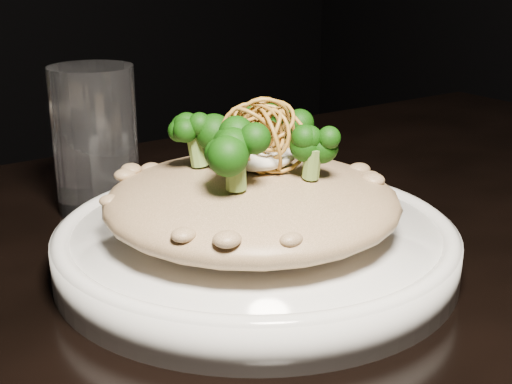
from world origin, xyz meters
The scene contains 7 objects.
table centered at (0.00, 0.00, 0.67)m, with size 1.10×0.80×0.75m.
plate centered at (-0.07, 0.05, 0.76)m, with size 0.28×0.28×0.03m, color white.
risotto centered at (-0.08, 0.05, 0.80)m, with size 0.20×0.20×0.04m, color brown.
broccoli centered at (-0.08, 0.05, 0.84)m, with size 0.12×0.12×0.04m, color black, non-canonical shape.
cheese centered at (-0.07, 0.05, 0.83)m, with size 0.06×0.06×0.02m, color silver.
shallots centered at (-0.07, 0.05, 0.86)m, with size 0.05×0.05×0.03m, color brown, non-canonical shape.
drinking_glass centered at (-0.12, 0.22, 0.81)m, with size 0.07×0.07×0.12m, color white.
Camera 1 is at (-0.33, -0.33, 0.96)m, focal length 50.00 mm.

